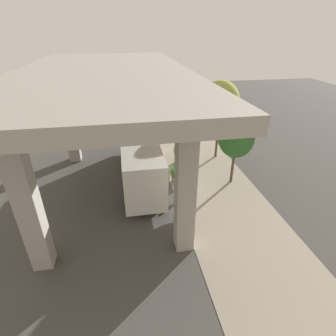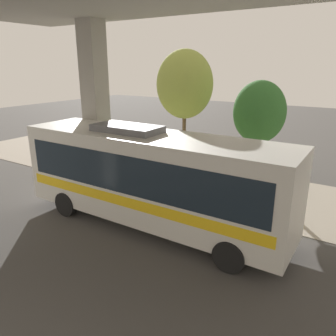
# 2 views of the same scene
# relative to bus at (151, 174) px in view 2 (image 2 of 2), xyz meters

# --- Properties ---
(ground_plane) EXTENTS (80.00, 80.00, 0.00)m
(ground_plane) POSITION_rel_bus_xyz_m (-2.16, 1.67, -2.03)
(ground_plane) COLOR #474442
(ground_plane) RESTS_ON ground
(sidewalk_strip) EXTENTS (6.00, 40.00, 0.02)m
(sidewalk_strip) POSITION_rel_bus_xyz_m (-5.16, 1.67, -2.02)
(sidewalk_strip) COLOR gray
(sidewalk_strip) RESTS_ON ground
(overpass) EXTENTS (9.40, 19.71, 8.29)m
(overpass) POSITION_rel_bus_xyz_m (1.84, 1.67, 5.20)
(overpass) COLOR #9E998E
(overpass) RESTS_ON ground
(bus) EXTENTS (2.66, 10.35, 3.74)m
(bus) POSITION_rel_bus_xyz_m (0.00, 0.00, 0.00)
(bus) COLOR silver
(bus) RESTS_ON ground
(fire_hydrant) EXTENTS (0.46, 0.22, 1.04)m
(fire_hydrant) POSITION_rel_bus_xyz_m (-3.04, 2.89, -1.50)
(fire_hydrant) COLOR gold
(fire_hydrant) RESTS_ON ground
(planter_front) EXTENTS (1.19, 1.19, 1.58)m
(planter_front) POSITION_rel_bus_xyz_m (-2.73, 1.25, -1.24)
(planter_front) COLOR #9E998E
(planter_front) RESTS_ON ground
(planter_middle) EXTENTS (1.62, 1.62, 2.03)m
(planter_middle) POSITION_rel_bus_xyz_m (-3.80, -1.92, -0.99)
(planter_middle) COLOR #9E998E
(planter_middle) RESTS_ON ground
(street_tree_near) EXTENTS (2.53, 2.53, 5.16)m
(street_tree_near) POSITION_rel_bus_xyz_m (-6.67, 1.76, 1.61)
(street_tree_near) COLOR brown
(street_tree_near) RESTS_ON ground
(street_tree_far) EXTENTS (3.12, 3.12, 6.68)m
(street_tree_far) POSITION_rel_bus_xyz_m (-6.98, -2.60, 2.77)
(street_tree_far) COLOR brown
(street_tree_far) RESTS_ON ground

